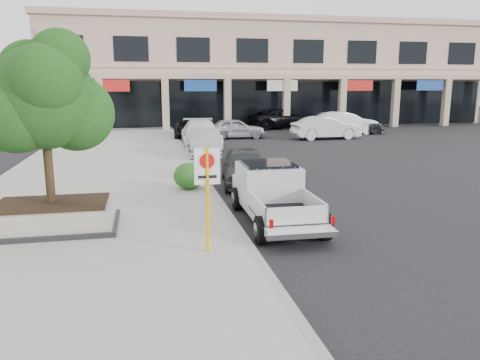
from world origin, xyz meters
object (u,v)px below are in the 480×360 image
object	(u,v)px
no_parking_sign	(207,186)
lot_car_f	(344,123)
pickup_truck	(276,195)
lot_car_a	(235,128)
curb_car_c	(201,134)
curb_car_d	(191,129)
planter_tree	(50,98)
curb_car_a	(244,166)
lot_car_e	(337,121)
lot_car_b	(326,128)
lot_car_d	(284,119)
lot_car_c	(352,124)
planter	(53,216)
curb_car_b	(205,143)

from	to	relation	value
no_parking_sign	lot_car_f	xyz separation A→B (m)	(13.59, 23.40, -0.80)
pickup_truck	lot_car_f	distance (m)	24.00
no_parking_sign	lot_car_a	distance (m)	22.85
curb_car_c	curb_car_d	bearing A→B (deg)	94.46
planter_tree	curb_car_a	world-z (taller)	planter_tree
curb_car_a	curb_car_c	distance (m)	11.10
lot_car_a	lot_car_e	distance (m)	9.36
lot_car_b	lot_car_d	size ratio (longest dim) A/B	0.80
lot_car_a	curb_car_c	bearing A→B (deg)	143.19
lot_car_c	lot_car_e	size ratio (longest dim) A/B	1.01
lot_car_a	lot_car_f	bearing A→B (deg)	-82.70
planter	lot_car_f	world-z (taller)	lot_car_f
lot_car_b	lot_car_f	distance (m)	3.75
curb_car_a	curb_car_b	xyz separation A→B (m)	(-0.53, 7.18, 0.02)
curb_car_d	lot_car_b	distance (m)	9.36
pickup_truck	lot_car_e	bearing A→B (deg)	64.27
curb_car_b	planter_tree	bearing A→B (deg)	-107.83
planter_tree	lot_car_d	distance (m)	29.79
planter_tree	curb_car_d	world-z (taller)	planter_tree
no_parking_sign	curb_car_a	bearing A→B (deg)	71.84
pickup_truck	curb_car_d	world-z (taller)	pickup_truck
lot_car_c	lot_car_e	xyz separation A→B (m)	(-0.55, 1.67, 0.12)
curb_car_c	lot_car_c	world-z (taller)	curb_car_c
planter_tree	no_parking_sign	world-z (taller)	planter_tree
lot_car_f	curb_car_a	bearing A→B (deg)	141.17
planter_tree	lot_car_b	world-z (taller)	planter_tree
lot_car_d	planter_tree	bearing A→B (deg)	144.33
curb_car_a	curb_car_b	distance (m)	7.20
pickup_truck	curb_car_d	size ratio (longest dim) A/B	1.01
curb_car_a	lot_car_d	distance (m)	22.98
curb_car_c	lot_car_e	xyz separation A→B (m)	(11.72, 6.95, 0.04)
lot_car_a	lot_car_b	size ratio (longest dim) A/B	0.88
lot_car_d	lot_car_f	size ratio (longest dim) A/B	1.16
no_parking_sign	lot_car_f	world-z (taller)	no_parking_sign
curb_car_c	lot_car_c	xyz separation A→B (m)	(12.27, 5.28, -0.08)
pickup_truck	lot_car_c	bearing A→B (deg)	61.39
lot_car_c	curb_car_b	bearing A→B (deg)	135.13
pickup_truck	lot_car_f	bearing A→B (deg)	62.69
pickup_truck	lot_car_c	xyz separation A→B (m)	(12.20, 21.41, -0.05)
planter_tree	curb_car_c	world-z (taller)	planter_tree
pickup_truck	curb_car_a	bearing A→B (deg)	88.60
curb_car_a	curb_car_d	bearing A→B (deg)	99.09
pickup_truck	curb_car_a	size ratio (longest dim) A/B	1.20
lot_car_d	no_parking_sign	bearing A→B (deg)	152.45
curb_car_d	lot_car_e	distance (m)	12.07
planter	curb_car_c	bearing A→B (deg)	70.16
pickup_truck	lot_car_d	size ratio (longest dim) A/B	0.84
curb_car_a	curb_car_c	size ratio (longest dim) A/B	0.74
lot_car_d	lot_car_f	xyz separation A→B (m)	(3.10, -5.42, 0.02)
no_parking_sign	curb_car_a	xyz separation A→B (m)	(2.40, 7.31, -0.93)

